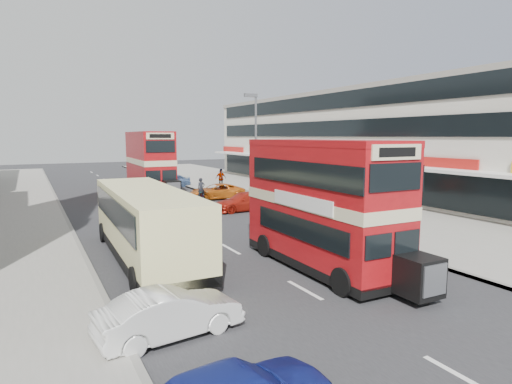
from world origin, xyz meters
TOP-DOWN VIEW (x-y plane):
  - ground at (0.00, 0.00)m, footprint 160.00×160.00m
  - road_surface at (0.00, 20.00)m, footprint 12.00×90.00m
  - pavement_right at (12.00, 20.00)m, footprint 12.00×90.00m
  - kerb_left at (-6.10, 20.00)m, footprint 0.20×90.00m
  - kerb_right at (6.10, 20.00)m, footprint 0.20×90.00m
  - commercial_row at (19.95, 22.00)m, footprint 9.90×46.20m
  - street_lamp at (6.52, 18.00)m, footprint 1.00×0.20m
  - bus_main at (1.97, 3.76)m, footprint 2.51×8.82m
  - bus_second at (1.61, 28.72)m, footprint 2.94×9.78m
  - coach at (-3.76, 8.21)m, footprint 2.94×10.48m
  - car_left_front at (-4.98, 0.81)m, footprint 3.91×1.77m
  - car_right_a at (5.11, 16.91)m, footprint 4.47×1.92m
  - car_right_b at (5.58, 22.98)m, footprint 4.68×2.41m
  - car_right_c at (4.72, 32.82)m, footprint 4.05×2.06m
  - pedestrian_near at (8.79, 12.86)m, footprint 0.68×0.66m
  - pedestrian_far at (8.46, 28.76)m, footprint 1.10×0.49m
  - cyclist at (3.69, 21.49)m, footprint 0.69×1.81m

SIDE VIEW (x-z plane):
  - ground at x=0.00m, z-range 0.00..0.00m
  - road_surface at x=0.00m, z-range 0.00..0.01m
  - pavement_right at x=12.00m, z-range 0.00..0.15m
  - kerb_left at x=-6.10m, z-range -0.01..0.15m
  - kerb_right at x=6.10m, z-range -0.01..0.15m
  - car_left_front at x=-4.98m, z-range 0.00..1.24m
  - car_right_b at x=5.58m, z-range 0.00..1.26m
  - car_right_a at x=5.11m, z-range 0.00..1.28m
  - cyclist at x=3.69m, z-range -0.33..1.62m
  - car_right_c at x=4.72m, z-range 0.00..1.32m
  - pedestrian_near at x=8.79m, z-range 0.15..1.70m
  - pedestrian_far at x=8.46m, z-range 0.15..2.01m
  - coach at x=-3.76m, z-range 0.25..3.01m
  - bus_main at x=1.97m, z-range 0.13..4.97m
  - bus_second at x=1.61m, z-range 0.14..5.49m
  - commercial_row at x=19.95m, z-range 0.05..9.35m
  - street_lamp at x=6.52m, z-range 0.72..8.85m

